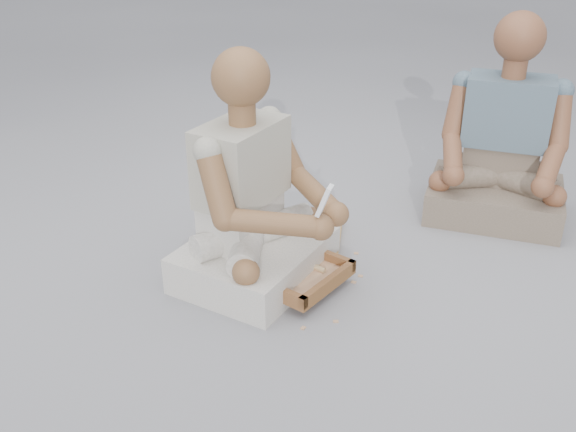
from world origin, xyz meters
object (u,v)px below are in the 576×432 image
at_px(carved_panel, 270,236).
at_px(companion, 501,152).
at_px(tool_tray, 286,269).
at_px(craftsman, 253,206).

distance_m(carved_panel, companion, 1.16).
xyz_separation_m(tool_tray, craftsman, (-0.14, 0.00, 0.25)).
distance_m(tool_tray, companion, 1.22).
bearing_deg(companion, carved_panel, 33.45).
height_order(tool_tray, craftsman, craftsman).
relative_size(carved_panel, companion, 0.66).
bearing_deg(companion, craftsman, 45.81).
relative_size(tool_tray, craftsman, 0.56).
xyz_separation_m(carved_panel, tool_tray, (0.20, -0.30, 0.04)).
xyz_separation_m(tool_tray, companion, (0.70, 0.97, 0.26)).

